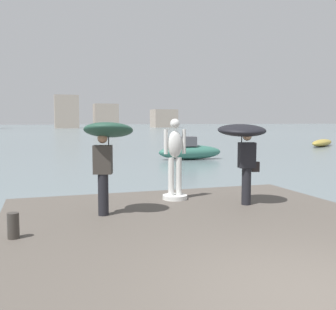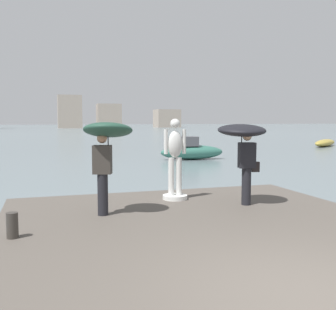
% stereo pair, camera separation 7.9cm
% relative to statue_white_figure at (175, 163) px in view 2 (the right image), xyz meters
% --- Properties ---
extents(ground_plane, '(400.00, 400.00, 0.00)m').
position_rel_statue_white_figure_xyz_m(ground_plane, '(-0.25, 34.27, -1.33)').
color(ground_plane, slate).
extents(pier, '(7.68, 10.05, 0.40)m').
position_rel_statue_white_figure_xyz_m(pier, '(-0.25, -3.71, -1.13)').
color(pier, '#564F47').
rests_on(pier, ground).
extents(statue_white_figure, '(0.63, 0.63, 2.04)m').
position_rel_statue_white_figure_xyz_m(statue_white_figure, '(0.00, 0.00, 0.00)').
color(statue_white_figure, white).
rests_on(statue_white_figure, pier).
extents(onlooker_left, '(1.32, 1.34, 2.02)m').
position_rel_statue_white_figure_xyz_m(onlooker_left, '(-1.89, -1.16, 0.64)').
color(onlooker_left, black).
rests_on(onlooker_left, pier).
extents(onlooker_right, '(1.32, 1.34, 1.95)m').
position_rel_statue_white_figure_xyz_m(onlooker_right, '(1.32, -1.09, 0.63)').
color(onlooker_right, black).
rests_on(onlooker_right, pier).
extents(mooring_bollard, '(0.20, 0.20, 0.44)m').
position_rel_statue_white_figure_xyz_m(mooring_bollard, '(-3.69, -2.35, -0.71)').
color(mooring_bollard, '#38332D').
rests_on(mooring_bollard, pier).
extents(boat_near, '(4.02, 1.57, 1.41)m').
position_rel_statue_white_figure_xyz_m(boat_near, '(5.47, 13.29, -0.80)').
color(boat_near, '#336B5B').
rests_on(boat_near, ground).
extents(boat_mid, '(4.97, 4.18, 0.64)m').
position_rel_statue_white_figure_xyz_m(boat_mid, '(21.74, 21.30, -1.01)').
color(boat_mid, '#B2993D').
rests_on(boat_mid, ground).
extents(distant_skyline, '(76.48, 12.98, 10.22)m').
position_rel_statue_white_figure_xyz_m(distant_skyline, '(-1.49, 119.08, 2.91)').
color(distant_skyline, gray).
rests_on(distant_skyline, ground).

